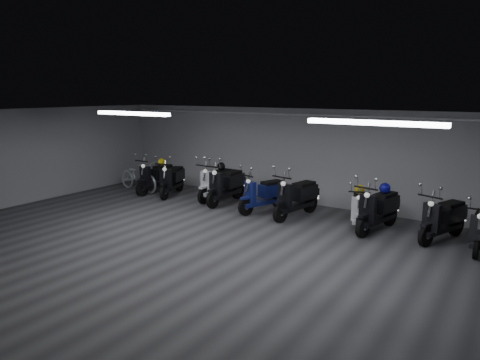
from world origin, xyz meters
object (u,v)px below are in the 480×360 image
Objects in this scene: scooter_3 at (226,179)px; scooter_8 at (443,211)px; scooter_2 at (216,177)px; scooter_4 at (264,188)px; scooter_0 at (156,172)px; helmet_2 at (221,166)px; scooter_6 at (359,202)px; scooter_7 at (378,202)px; helmet_0 at (359,190)px; bicycle at (138,173)px; helmet_3 at (161,162)px; helmet_1 at (385,188)px; scooter_1 at (172,174)px; scooter_5 at (296,191)px.

scooter_3 is 1.09× the size of scooter_8.
scooter_4 is at bearing -12.64° from scooter_2.
helmet_2 is at bearing 16.32° from scooter_0.
scooter_4 reaches higher than scooter_6.
scooter_7 is (5.05, -0.37, 0.01)m from scooter_2.
scooter_6 reaches higher than helmet_0.
scooter_7 is at bearing -82.73° from bicycle.
scooter_4 is 7.63× the size of helmet_3.
helmet_3 is (-2.21, -0.35, -0.02)m from helmet_2.
helmet_3 is at bearing -164.48° from scooter_4.
bicycle is at bearing -171.35° from scooter_2.
bicycle is at bearing -159.14° from scooter_4.
scooter_7 is at bearing -3.37° from scooter_3.
scooter_4 is at bearing -9.16° from scooter_3.
helmet_2 is at bearing 135.85° from scooter_3.
scooter_7 is (3.12, 0.04, 0.04)m from scooter_4.
scooter_6 is 1.91m from scooter_8.
scooter_3 reaches higher than scooter_0.
scooter_8 is 7.33× the size of helmet_2.
scooter_8 reaches higher than scooter_6.
helmet_1 is 1.07× the size of helmet_3.
scooter_2 is 6.45m from scooter_8.
scooter_2 is at bearing -6.71° from scooter_1.
helmet_3 is at bearing -160.28° from scooter_8.
scooter_1 is 0.94× the size of scooter_5.
scooter_8 is (6.44, -0.24, -0.03)m from scooter_2.
scooter_2 is 1.05× the size of scooter_4.
scooter_1 is 2.04m from scooter_3.
helmet_1 is (0.05, 0.26, 0.30)m from scooter_7.
helmet_3 is at bearing -171.00° from helmet_2.
scooter_5 reaches higher than scooter_0.
scooter_7 reaches higher than scooter_8.
helmet_1 is (2.19, 0.28, 0.29)m from scooter_5.
scooter_7 is 8.06× the size of helmet_3.
scooter_5 is (4.43, -0.03, 0.04)m from scooter_1.
scooter_4 is at bearing -174.55° from helmet_1.
scooter_5 is (2.40, -0.16, -0.02)m from scooter_3.
scooter_4 is (1.41, -0.19, -0.06)m from scooter_3.
scooter_7 reaches higher than helmet_0.
scooter_4 is 0.93× the size of scooter_5.
scooter_3 is 1.07× the size of bicycle.
scooter_0 is 7.90× the size of helmet_3.
scooter_0 reaches higher than helmet_1.
helmet_1 is (6.62, 0.24, 0.33)m from scooter_1.
scooter_1 is 1.40m from bicycle.
helmet_1 is at bearing -4.13° from helmet_2.
scooter_4 reaches higher than helmet_0.
scooter_5 reaches higher than helmet_1.
scooter_5 reaches higher than scooter_6.
helmet_2 is (-4.54, 0.48, 0.39)m from scooter_6.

